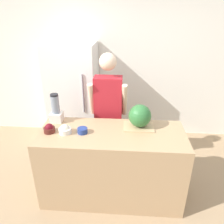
{
  "coord_description": "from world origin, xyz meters",
  "views": [
    {
      "loc": [
        0.16,
        -1.85,
        2.24
      ],
      "look_at": [
        0.0,
        0.39,
        1.18
      ],
      "focal_mm": 35.0,
      "sensor_mm": 36.0,
      "label": 1
    }
  ],
  "objects_px": {
    "blender": "(56,111)",
    "person": "(108,113)",
    "bowl_small_blue": "(82,131)",
    "watermelon": "(140,116)",
    "bowl_cherries": "(49,129)",
    "refrigerator": "(74,95)",
    "bowl_cream": "(65,130)"
  },
  "relations": [
    {
      "from": "blender",
      "to": "person",
      "type": "bearing_deg",
      "value": 28.13
    },
    {
      "from": "person",
      "to": "blender",
      "type": "bearing_deg",
      "value": -151.87
    },
    {
      "from": "bowl_small_blue",
      "to": "watermelon",
      "type": "bearing_deg",
      "value": 16.3
    },
    {
      "from": "person",
      "to": "bowl_cherries",
      "type": "distance_m",
      "value": 0.89
    },
    {
      "from": "person",
      "to": "watermelon",
      "type": "distance_m",
      "value": 0.61
    },
    {
      "from": "refrigerator",
      "to": "blender",
      "type": "distance_m",
      "value": 1.06
    },
    {
      "from": "watermelon",
      "to": "bowl_cherries",
      "type": "xyz_separation_m",
      "value": [
        -1.06,
        -0.2,
        -0.11
      ]
    },
    {
      "from": "watermelon",
      "to": "blender",
      "type": "height_order",
      "value": "blender"
    },
    {
      "from": "bowl_cherries",
      "to": "bowl_small_blue",
      "type": "distance_m",
      "value": 0.39
    },
    {
      "from": "watermelon",
      "to": "blender",
      "type": "relative_size",
      "value": 0.74
    },
    {
      "from": "bowl_cherries",
      "to": "bowl_cream",
      "type": "height_order",
      "value": "bowl_cream"
    },
    {
      "from": "bowl_small_blue",
      "to": "blender",
      "type": "distance_m",
      "value": 0.49
    },
    {
      "from": "bowl_cream",
      "to": "person",
      "type": "bearing_deg",
      "value": 54.31
    },
    {
      "from": "blender",
      "to": "bowl_small_blue",
      "type": "bearing_deg",
      "value": -34.9
    },
    {
      "from": "refrigerator",
      "to": "watermelon",
      "type": "bearing_deg",
      "value": -46.12
    },
    {
      "from": "person",
      "to": "watermelon",
      "type": "xyz_separation_m",
      "value": [
        0.42,
        -0.41,
        0.17
      ]
    },
    {
      "from": "refrigerator",
      "to": "bowl_cream",
      "type": "relative_size",
      "value": 11.99
    },
    {
      "from": "bowl_cream",
      "to": "refrigerator",
      "type": "bearing_deg",
      "value": 98.92
    },
    {
      "from": "blender",
      "to": "bowl_cherries",
      "type": "bearing_deg",
      "value": -90.95
    },
    {
      "from": "person",
      "to": "bowl_cream",
      "type": "bearing_deg",
      "value": -125.69
    },
    {
      "from": "watermelon",
      "to": "bowl_cherries",
      "type": "bearing_deg",
      "value": -169.06
    },
    {
      "from": "watermelon",
      "to": "bowl_cherries",
      "type": "height_order",
      "value": "watermelon"
    },
    {
      "from": "watermelon",
      "to": "blender",
      "type": "distance_m",
      "value": 1.06
    },
    {
      "from": "watermelon",
      "to": "bowl_cherries",
      "type": "distance_m",
      "value": 1.08
    },
    {
      "from": "person",
      "to": "bowl_small_blue",
      "type": "bearing_deg",
      "value": -112.25
    },
    {
      "from": "refrigerator",
      "to": "bowl_small_blue",
      "type": "xyz_separation_m",
      "value": [
        0.41,
        -1.31,
        0.08
      ]
    },
    {
      "from": "bowl_cream",
      "to": "bowl_small_blue",
      "type": "bearing_deg",
      "value": 4.97
    },
    {
      "from": "bowl_cream",
      "to": "bowl_small_blue",
      "type": "height_order",
      "value": "bowl_cream"
    },
    {
      "from": "bowl_cherries",
      "to": "person",
      "type": "bearing_deg",
      "value": 44.02
    },
    {
      "from": "refrigerator",
      "to": "person",
      "type": "distance_m",
      "value": 0.97
    },
    {
      "from": "person",
      "to": "bowl_small_blue",
      "type": "xyz_separation_m",
      "value": [
        -0.25,
        -0.61,
        0.05
      ]
    },
    {
      "from": "bowl_cream",
      "to": "blender",
      "type": "relative_size",
      "value": 0.4
    }
  ]
}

